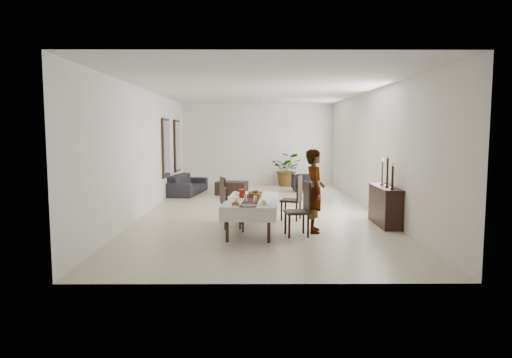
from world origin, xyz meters
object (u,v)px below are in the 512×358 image
object	(u,v)px
dining_table_top	(252,200)
red_pitcher	(242,194)
sideboard_body	(385,206)
sofa	(187,184)
woman	(315,191)

from	to	relation	value
dining_table_top	red_pitcher	size ratio (longest dim) A/B	12.00
sideboard_body	sofa	xyz separation A→B (m)	(-5.24, 5.24, -0.10)
red_pitcher	sideboard_body	size ratio (longest dim) A/B	0.13
sideboard_body	sofa	world-z (taller)	sideboard_body
woman	dining_table_top	bearing A→B (deg)	87.46
woman	sofa	size ratio (longest dim) A/B	0.78
woman	sideboard_body	world-z (taller)	woman
woman	sideboard_body	xyz separation A→B (m)	(1.69, 0.72, -0.45)
dining_table_top	sofa	bearing A→B (deg)	115.27
red_pitcher	woman	world-z (taller)	woman
dining_table_top	sofa	world-z (taller)	dining_table_top
dining_table_top	sofa	xyz separation A→B (m)	(-2.23, 5.84, -0.33)
red_pitcher	sofa	world-z (taller)	red_pitcher
red_pitcher	sofa	bearing A→B (deg)	109.50
sideboard_body	woman	bearing A→B (deg)	-156.84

